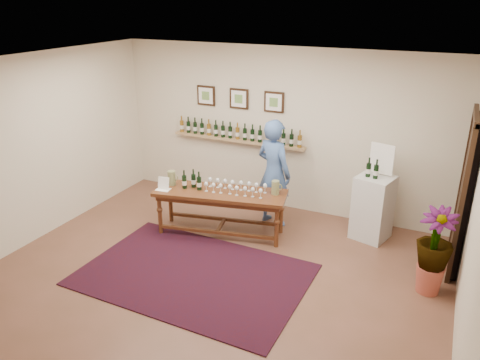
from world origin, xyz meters
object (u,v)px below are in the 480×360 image
at_px(tasting_table, 220,198).
at_px(display_pedestal, 373,208).
at_px(potted_plant, 434,251).
at_px(person, 274,173).

height_order(tasting_table, display_pedestal, display_pedestal).
bearing_deg(display_pedestal, potted_plant, -50.90).
xyz_separation_m(display_pedestal, person, (-1.58, -0.18, 0.38)).
bearing_deg(tasting_table, display_pedestal, 9.87).
bearing_deg(person, display_pedestal, -153.79).
relative_size(display_pedestal, potted_plant, 1.01).
relative_size(tasting_table, person, 1.20).
bearing_deg(tasting_table, potted_plant, -17.20).
height_order(tasting_table, person, person).
distance_m(tasting_table, display_pedestal, 2.36).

